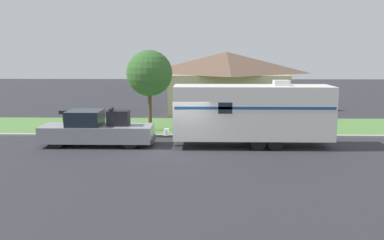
% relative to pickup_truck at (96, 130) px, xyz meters
% --- Properties ---
extents(ground_plane, '(120.00, 120.00, 0.00)m').
position_rel_pickup_truck_xyz_m(ground_plane, '(4.73, -1.24, -0.85)').
color(ground_plane, '#2D2D33').
extents(curb_strip, '(80.00, 0.30, 0.14)m').
position_rel_pickup_truck_xyz_m(curb_strip, '(4.73, 2.51, -0.78)').
color(curb_strip, '#ADADA8').
rests_on(curb_strip, ground_plane).
extents(lawn_strip, '(80.00, 7.00, 0.03)m').
position_rel_pickup_truck_xyz_m(lawn_strip, '(4.73, 6.16, -0.83)').
color(lawn_strip, '#568442').
rests_on(lawn_strip, ground_plane).
extents(house_across_street, '(10.19, 8.59, 5.00)m').
position_rel_pickup_truck_xyz_m(house_across_street, '(7.70, 14.33, 1.74)').
color(house_across_street, tan).
rests_on(house_across_street, ground_plane).
extents(pickup_truck, '(5.98, 1.93, 2.01)m').
position_rel_pickup_truck_xyz_m(pickup_truck, '(0.00, 0.00, 0.00)').
color(pickup_truck, black).
rests_on(pickup_truck, ground_plane).
extents(travel_trailer, '(9.11, 2.34, 3.50)m').
position_rel_pickup_truck_xyz_m(travel_trailer, '(8.25, -0.00, 0.98)').
color(travel_trailer, black).
rests_on(travel_trailer, ground_plane).
extents(mailbox, '(0.48, 0.20, 1.40)m').
position_rel_pickup_truck_xyz_m(mailbox, '(-2.91, 3.52, 0.23)').
color(mailbox, brown).
rests_on(mailbox, ground_plane).
extents(tree_in_yard, '(2.88, 2.88, 5.09)m').
position_rel_pickup_truck_xyz_m(tree_in_yard, '(2.32, 4.52, 2.79)').
color(tree_in_yard, brown).
rests_on(tree_in_yard, ground_plane).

